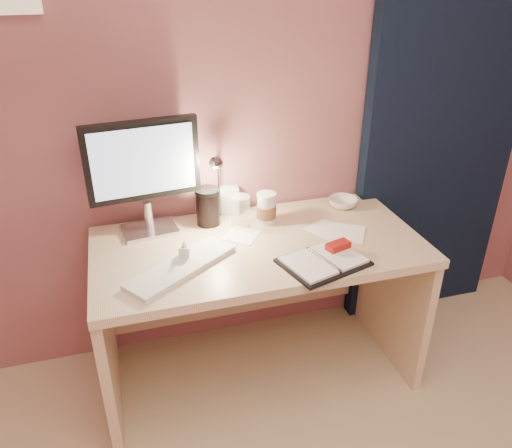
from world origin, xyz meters
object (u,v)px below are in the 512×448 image
object	(u,v)px
desk_lamp	(228,180)
product_box	(229,200)
dark_jar	(208,208)
bowl	(343,203)
lotion_bottle	(185,250)
monitor	(143,168)
planner	(325,260)
keyboard	(182,267)
coffee_cup	(266,209)
clear_cup	(240,212)
desk	(254,278)

from	to	relation	value
desk_lamp	product_box	bearing A→B (deg)	92.79
dark_jar	bowl	bearing A→B (deg)	-0.79
bowl	lotion_bottle	bearing A→B (deg)	-161.37
monitor	product_box	world-z (taller)	monitor
planner	desk_lamp	world-z (taller)	desk_lamp
keyboard	bowl	xyz separation A→B (m)	(0.84, 0.34, 0.01)
keyboard	lotion_bottle	xyz separation A→B (m)	(0.02, 0.06, 0.04)
lotion_bottle	dark_jar	xyz separation A→B (m)	(0.15, 0.29, 0.03)
keyboard	lotion_bottle	bearing A→B (deg)	34.82
product_box	coffee_cup	bearing A→B (deg)	-36.29
clear_cup	dark_jar	distance (m)	0.15
product_box	bowl	bearing A→B (deg)	0.18
monitor	dark_jar	size ratio (longest dim) A/B	3.31
keyboard	clear_cup	size ratio (longest dim) A/B	3.17
dark_jar	desk_lamp	size ratio (longest dim) A/B	0.46
keyboard	coffee_cup	size ratio (longest dim) A/B	3.31
desk	keyboard	bearing A→B (deg)	-151.85
clear_cup	bowl	xyz separation A→B (m)	(0.53, 0.06, -0.05)
lotion_bottle	coffee_cup	bearing A→B (deg)	28.38
keyboard	planner	world-z (taller)	planner
product_box	keyboard	bearing A→B (deg)	-115.29
keyboard	clear_cup	xyz separation A→B (m)	(0.31, 0.27, 0.07)
planner	dark_jar	xyz separation A→B (m)	(-0.38, 0.46, 0.06)
dark_jar	desk_lamp	bearing A→B (deg)	-3.04
desk	coffee_cup	world-z (taller)	coffee_cup
desk	lotion_bottle	size ratio (longest dim) A/B	14.94
planner	product_box	world-z (taller)	product_box
desk	dark_jar	size ratio (longest dim) A/B	9.15
bowl	product_box	xyz separation A→B (m)	(-0.55, 0.09, 0.04)
coffee_cup	monitor	bearing A→B (deg)	173.36
lotion_bottle	planner	bearing A→B (deg)	-18.37
planner	lotion_bottle	bearing A→B (deg)	145.21
monitor	clear_cup	bearing A→B (deg)	-17.15
keyboard	desk_lamp	size ratio (longest dim) A/B	1.45
monitor	coffee_cup	size ratio (longest dim) A/B	3.49
monitor	bowl	bearing A→B (deg)	-7.35
desk	planner	bearing A→B (deg)	-55.26
planner	dark_jar	distance (m)	0.60
clear_cup	dark_jar	world-z (taller)	dark_jar
planner	dark_jar	world-z (taller)	dark_jar
coffee_cup	lotion_bottle	world-z (taller)	coffee_cup
bowl	clear_cup	bearing A→B (deg)	-173.05
lotion_bottle	desk_lamp	xyz separation A→B (m)	(0.25, 0.28, 0.16)
coffee_cup	bowl	world-z (taller)	coffee_cup
keyboard	desk_lamp	world-z (taller)	desk_lamp
desk	clear_cup	xyz separation A→B (m)	(-0.04, 0.09, 0.30)
keyboard	planner	size ratio (longest dim) A/B	1.28
monitor	keyboard	bearing A→B (deg)	-82.42
planner	coffee_cup	world-z (taller)	coffee_cup
planner	lotion_bottle	distance (m)	0.56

